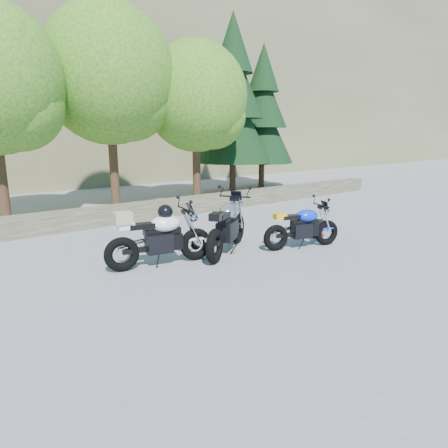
{
  "coord_description": "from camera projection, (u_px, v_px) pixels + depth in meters",
  "views": [
    {
      "loc": [
        -4.28,
        -4.82,
        2.42
      ],
      "look_at": [
        0.2,
        1.0,
        0.75
      ],
      "focal_mm": 32.0,
      "sensor_mm": 36.0,
      "label": 1
    }
  ],
  "objects": [
    {
      "name": "backpack",
      "position": [
        316.0,
        229.0,
        9.47
      ],
      "size": [
        0.37,
        0.35,
        0.42
      ],
      "rotation": [
        0.0,
        0.0,
        0.4
      ],
      "color": "black",
      "rests_on": "ground"
    },
    {
      "name": "silver_bike",
      "position": [
        227.0,
        227.0,
        8.22
      ],
      "size": [
        1.92,
        1.38,
        1.11
      ],
      "rotation": [
        0.0,
        0.0,
        0.6
      ],
      "color": "black",
      "rests_on": "ground"
    },
    {
      "name": "hillside",
      "position": [
        25.0,
        61.0,
        28.56
      ],
      "size": [
        80.0,
        30.0,
        15.0
      ],
      "primitive_type": "cube",
      "color": "brown",
      "rests_on": "ground"
    },
    {
      "name": "conifer_far",
      "position": [
        263.0,
        114.0,
        17.88
      ],
      "size": [
        2.82,
        2.82,
        6.27
      ],
      "color": "#382314",
      "rests_on": "ground"
    },
    {
      "name": "stone_wall",
      "position": [
        119.0,
        214.0,
        11.0
      ],
      "size": [
        22.0,
        0.55,
        0.5
      ],
      "primitive_type": "cube",
      "color": "#46402F",
      "rests_on": "ground"
    },
    {
      "name": "blue_bike",
      "position": [
        303.0,
        228.0,
        8.56
      ],
      "size": [
        1.79,
        0.75,
        0.92
      ],
      "rotation": [
        0.0,
        0.0,
        -0.29
      ],
      "color": "black",
      "rests_on": "ground"
    },
    {
      "name": "tree_decid_mid",
      "position": [
        113.0,
        80.0,
        12.27
      ],
      "size": [
        4.08,
        4.08,
        6.24
      ],
      "color": "#382314",
      "rests_on": "ground"
    },
    {
      "name": "tree_decid_right",
      "position": [
        199.0,
        101.0,
        13.6
      ],
      "size": [
        3.54,
        3.54,
        5.41
      ],
      "color": "#382314",
      "rests_on": "ground"
    },
    {
      "name": "ground",
      "position": [
        250.0,
        279.0,
        6.81
      ],
      "size": [
        90.0,
        90.0,
        0.0
      ],
      "primitive_type": "plane",
      "color": "gray",
      "rests_on": "ground"
    },
    {
      "name": "conifer_near",
      "position": [
        233.0,
        101.0,
        16.02
      ],
      "size": [
        3.17,
        3.17,
        7.06
      ],
      "color": "#382314",
      "rests_on": "ground"
    },
    {
      "name": "white_bike",
      "position": [
        159.0,
        236.0,
        7.36
      ],
      "size": [
        2.07,
        0.68,
        1.15
      ],
      "rotation": [
        0.0,
        0.0,
        -0.17
      ],
      "color": "black",
      "rests_on": "ground"
    }
  ]
}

